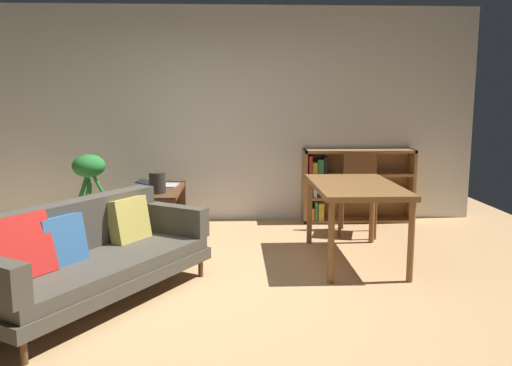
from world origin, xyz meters
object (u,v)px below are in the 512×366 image
object	(u,v)px
open_laptop	(160,184)
potted_floor_plant	(90,193)
desk_speaker	(157,183)
dining_table	(355,192)
bookshelf	(351,186)
dining_chair_near	(359,188)
fabric_couch	(85,254)
media_console	(162,215)

from	to	relation	value
open_laptop	potted_floor_plant	size ratio (longest dim) A/B	0.50
desk_speaker	dining_table	size ratio (longest dim) A/B	0.16
dining_table	bookshelf	xyz separation A→B (m)	(0.34, 1.67, -0.22)
dining_table	bookshelf	world-z (taller)	bookshelf
potted_floor_plant	desk_speaker	bearing A→B (deg)	-27.90
bookshelf	potted_floor_plant	bearing A→B (deg)	-167.88
potted_floor_plant	bookshelf	bearing A→B (deg)	12.12
desk_speaker	potted_floor_plant	world-z (taller)	potted_floor_plant
dining_table	bookshelf	size ratio (longest dim) A/B	0.96
potted_floor_plant	dining_chair_near	bearing A→B (deg)	1.34
fabric_couch	media_console	distance (m)	1.79
open_laptop	media_console	bearing A→B (deg)	-77.41
media_console	desk_speaker	distance (m)	0.46
desk_speaker	fabric_couch	bearing A→B (deg)	-102.53
media_console	dining_chair_near	distance (m)	2.28
fabric_couch	dining_table	distance (m)	2.50
media_console	open_laptop	size ratio (longest dim) A/B	2.38
dining_table	desk_speaker	bearing A→B (deg)	163.88
open_laptop	dining_table	bearing A→B (deg)	-27.13
open_laptop	dining_table	world-z (taller)	dining_table
dining_chair_near	bookshelf	size ratio (longest dim) A/B	0.67
desk_speaker	potted_floor_plant	bearing A→B (deg)	152.10
open_laptop	dining_table	xyz separation A→B (m)	(2.00, -1.02, 0.08)
media_console	dining_chair_near	world-z (taller)	dining_chair_near
dining_chair_near	desk_speaker	bearing A→B (deg)	-167.36
open_laptop	dining_chair_near	world-z (taller)	dining_chair_near
media_console	desk_speaker	xyz separation A→B (m)	(-0.01, -0.23, 0.40)
potted_floor_plant	bookshelf	xyz separation A→B (m)	(3.12, 0.67, -0.05)
desk_speaker	media_console	bearing A→B (deg)	87.63
dining_chair_near	bookshelf	world-z (taller)	dining_chair_near
dining_table	dining_chair_near	size ratio (longest dim) A/B	1.43
desk_speaker	bookshelf	xyz separation A→B (m)	(2.30, 1.11, -0.23)
open_laptop	potted_floor_plant	distance (m)	0.79
fabric_couch	media_console	world-z (taller)	fabric_couch
media_console	open_laptop	distance (m)	0.38
desk_speaker	dining_chair_near	size ratio (longest dim) A/B	0.23
media_console	bookshelf	distance (m)	2.46
fabric_couch	dining_chair_near	bearing A→B (deg)	38.00
media_console	bookshelf	xyz separation A→B (m)	(2.29, 0.87, 0.17)
potted_floor_plant	dining_chair_near	world-z (taller)	dining_chair_near
bookshelf	open_laptop	bearing A→B (deg)	-164.55
desk_speaker	dining_chair_near	xyz separation A→B (m)	(2.26, 0.51, -0.16)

